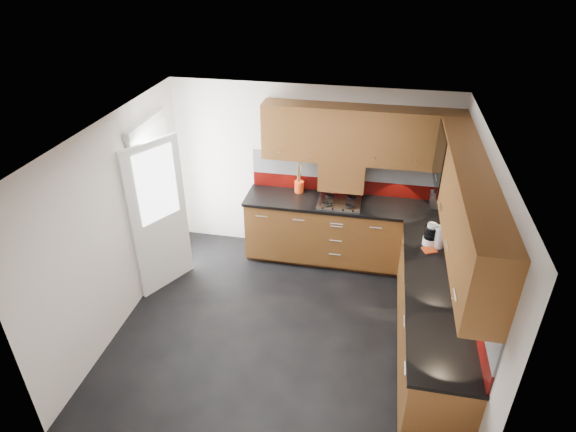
% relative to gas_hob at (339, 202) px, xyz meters
% --- Properties ---
extents(room, '(4.00, 3.80, 2.64)m').
position_rel_gas_hob_xyz_m(room, '(-0.45, -1.47, 0.54)').
color(room, black).
extents(base_cabinets, '(2.70, 3.20, 0.95)m').
position_rel_gas_hob_xyz_m(base_cabinets, '(0.62, -0.75, -0.52)').
color(base_cabinets, '#572A13').
rests_on(base_cabinets, room).
extents(countertop, '(2.72, 3.22, 0.04)m').
position_rel_gas_hob_xyz_m(countertop, '(0.60, -0.77, -0.03)').
color(countertop, black).
rests_on(countertop, base_cabinets).
extents(backsplash, '(2.70, 3.20, 0.54)m').
position_rel_gas_hob_xyz_m(backsplash, '(0.83, -0.54, 0.26)').
color(backsplash, maroon).
rests_on(backsplash, countertop).
extents(upper_cabinets, '(2.50, 3.20, 0.72)m').
position_rel_gas_hob_xyz_m(upper_cabinets, '(0.78, -0.69, 0.88)').
color(upper_cabinets, '#572A13').
rests_on(upper_cabinets, room).
extents(extractor_hood, '(0.60, 0.33, 0.40)m').
position_rel_gas_hob_xyz_m(extractor_hood, '(0.00, 0.17, 0.33)').
color(extractor_hood, '#572A13').
rests_on(extractor_hood, room).
extents(glass_cabinet, '(0.32, 0.80, 0.66)m').
position_rel_gas_hob_xyz_m(glass_cabinet, '(1.26, -0.40, 0.91)').
color(glass_cabinet, black).
rests_on(glass_cabinet, room).
extents(back_door, '(0.42, 1.19, 2.04)m').
position_rel_gas_hob_xyz_m(back_door, '(-2.23, -0.72, 0.08)').
color(back_door, white).
rests_on(back_door, room).
extents(gas_hob, '(0.56, 0.50, 0.04)m').
position_rel_gas_hob_xyz_m(gas_hob, '(0.00, 0.00, 0.00)').
color(gas_hob, silver).
rests_on(gas_hob, countertop).
extents(utensil_pot, '(0.13, 0.13, 0.46)m').
position_rel_gas_hob_xyz_m(utensil_pot, '(-0.58, 0.21, 0.09)').
color(utensil_pot, red).
rests_on(utensil_pot, countertop).
extents(toaster, '(0.29, 0.18, 0.20)m').
position_rel_gas_hob_xyz_m(toaster, '(1.30, 0.15, 0.08)').
color(toaster, silver).
rests_on(toaster, countertop).
extents(food_processor, '(0.16, 0.16, 0.27)m').
position_rel_gas_hob_xyz_m(food_processor, '(1.11, -0.79, 0.11)').
color(food_processor, white).
rests_on(food_processor, countertop).
extents(paper_towel, '(0.14, 0.14, 0.25)m').
position_rel_gas_hob_xyz_m(paper_towel, '(1.20, -0.82, 0.11)').
color(paper_towel, white).
rests_on(paper_towel, countertop).
extents(orange_cloth, '(0.18, 0.17, 0.02)m').
position_rel_gas_hob_xyz_m(orange_cloth, '(1.11, -0.92, -0.01)').
color(orange_cloth, '#D44317').
rests_on(orange_cloth, countertop).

